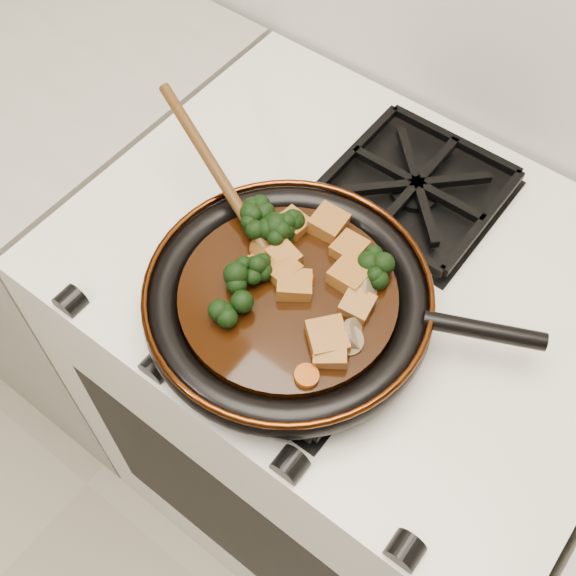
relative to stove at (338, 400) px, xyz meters
The scene contains 34 objects.
stove is the anchor object (origin of this frame).
burner_grate_front 0.48m from the stove, 90.00° to the right, with size 0.23×0.23×0.03m, color black, non-canonical shape.
burner_grate_back 0.48m from the stove, 90.00° to the left, with size 0.23×0.23×0.03m, color black, non-canonical shape.
skillet 0.51m from the stove, 97.30° to the right, with size 0.45×0.35×0.05m.
braising_sauce 0.52m from the stove, 98.07° to the right, with size 0.26×0.26×0.02m, color black.
tofu_cube_0 0.54m from the stove, 69.74° to the right, with size 0.04×0.04×0.02m, color #915A21.
tofu_cube_1 0.53m from the stove, 97.47° to the right, with size 0.04×0.04×0.02m, color #915A21.
tofu_cube_2 0.53m from the stove, 109.55° to the right, with size 0.04×0.04×0.02m, color #915A21.
tofu_cube_3 0.55m from the stove, 67.26° to the right, with size 0.04×0.04×0.02m, color #915A21.
tofu_cube_4 0.53m from the stove, 118.32° to the right, with size 0.04×0.03×0.02m, color #915A21.
tofu_cube_5 0.52m from the stove, 81.00° to the right, with size 0.04×0.04×0.02m, color #915A21.
tofu_cube_6 0.52m from the stove, 147.31° to the right, with size 0.04×0.03×0.02m, color #915A21.
tofu_cube_7 0.53m from the stove, 59.15° to the right, with size 0.04×0.03×0.02m, color #915A21.
tofu_cube_8 0.52m from the stove, 66.77° to the right, with size 0.04×0.04×0.02m, color #915A21.
tofu_cube_9 0.52m from the stove, 151.43° to the right, with size 0.04×0.04×0.02m, color #915A21.
broccoli_floret_0 0.54m from the stove, 147.90° to the right, with size 0.06×0.06×0.05m, color black, non-canonical shape.
broccoli_floret_1 0.56m from the stove, 105.92° to the right, with size 0.06×0.06×0.05m, color black, non-canonical shape.
broccoli_floret_2 0.53m from the stove, 136.94° to the right, with size 0.06×0.06×0.06m, color black, non-canonical shape.
broccoli_floret_3 0.53m from the stove, 135.97° to the right, with size 0.06×0.06×0.06m, color black, non-canonical shape.
broccoli_floret_4 0.55m from the stove, 114.90° to the right, with size 0.06×0.06×0.05m, color black, non-canonical shape.
broccoli_floret_5 0.54m from the stove, 116.12° to the right, with size 0.05×0.05×0.06m, color black, non-canonical shape.
broccoli_floret_6 0.52m from the stove, 41.52° to the right, with size 0.06×0.06×0.05m, color black, non-canonical shape.
broccoli_floret_7 0.53m from the stove, 143.91° to the right, with size 0.06×0.06×0.05m, color black, non-canonical shape.
carrot_coin_0 0.53m from the stove, 116.29° to the right, with size 0.03×0.03×0.01m, color #AE4304.
carrot_coin_1 0.53m from the stove, 133.76° to the right, with size 0.03×0.03×0.01m, color #AE4304.
carrot_coin_2 0.53m from the stove, 120.66° to the right, with size 0.03×0.03×0.01m, color #AE4304.
carrot_coin_3 0.52m from the stove, 97.74° to the right, with size 0.03×0.03×0.01m, color #AE4304.
carrot_coin_4 0.56m from the stove, 72.32° to the right, with size 0.03×0.03×0.01m, color #AE4304.
carrot_coin_5 0.52m from the stove, 43.59° to the right, with size 0.03×0.03×0.01m, color #AE4304.
mushroom_slice_0 0.53m from the stove, 145.45° to the right, with size 0.03×0.03×0.01m, color brown.
mushroom_slice_1 0.52m from the stove, 50.52° to the right, with size 0.03×0.03×0.01m, color brown.
mushroom_slice_2 0.54m from the stove, 59.06° to the right, with size 0.04×0.04×0.01m, color brown.
mushroom_slice_3 0.54m from the stove, 61.34° to the right, with size 0.03×0.03×0.01m, color brown.
wooden_spoon 0.56m from the stove, 153.06° to the right, with size 0.17×0.08×0.27m.
Camera 1 is at (0.26, 1.19, 1.68)m, focal length 45.00 mm.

